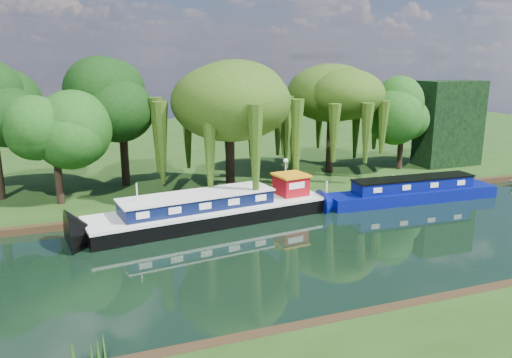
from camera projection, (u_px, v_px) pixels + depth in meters
name	position (u px, v px, depth m)	size (l,w,h in m)	color
ground	(349.00, 242.00, 29.41)	(120.00, 120.00, 0.00)	black
far_bank	(204.00, 145.00, 60.31)	(120.00, 52.00, 0.45)	#19330E
dutch_barge	(212.00, 210.00, 32.77)	(16.34, 5.71, 3.38)	black
narrowboat	(413.00, 192.00, 37.60)	(13.78, 2.87, 2.00)	#050D63
red_dinghy	(122.00, 229.00, 31.68)	(2.37, 3.32, 0.69)	maroon
willow_left	(229.00, 102.00, 36.98)	(7.91, 7.91, 9.48)	black
willow_right	(332.00, 102.00, 43.70)	(7.13, 7.13, 8.69)	black
tree_far_left	(54.00, 130.00, 34.33)	(4.74, 4.74, 7.64)	black
tree_far_mid	(121.00, 106.00, 39.24)	(5.71, 5.71, 9.34)	black
tree_far_right	(403.00, 115.00, 45.40)	(4.47, 4.47, 7.31)	black
conifer_hedge	(449.00, 123.00, 47.51)	(6.00, 3.00, 8.00)	black
lamppost	(286.00, 166.00, 38.56)	(0.36, 0.36, 2.56)	silver
mooring_posts	(284.00, 192.00, 36.66)	(19.16, 0.16, 1.00)	silver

